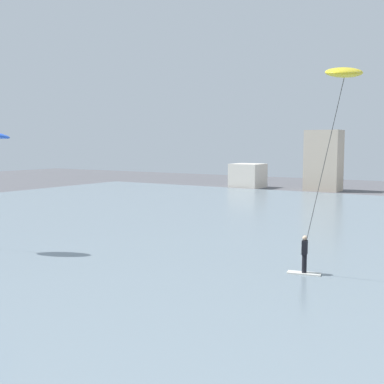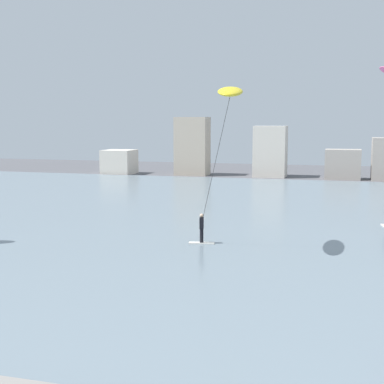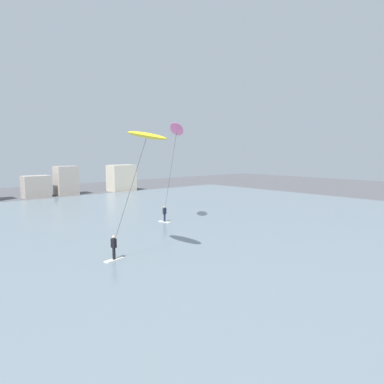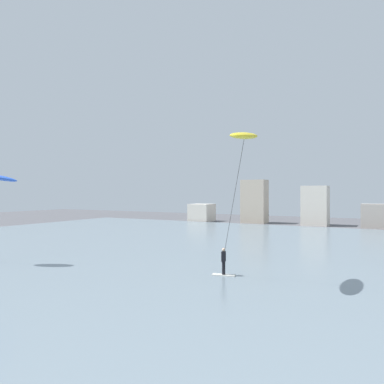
% 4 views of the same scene
% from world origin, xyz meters
% --- Properties ---
extents(water_bay, '(84.00, 52.00, 0.10)m').
position_xyz_m(water_bay, '(0.00, 31.27, 0.05)').
color(water_bay, slate).
rests_on(water_bay, ground).
extents(far_shore_buildings, '(46.67, 4.80, 7.20)m').
position_xyz_m(far_shore_buildings, '(0.29, 60.11, 2.65)').
color(far_shore_buildings, beige).
rests_on(far_shore_buildings, ground).
extents(kitesurfer_yellow, '(3.30, 3.81, 8.57)m').
position_xyz_m(kitesurfer_yellow, '(0.55, 21.65, 7.63)').
color(kitesurfer_yellow, silver).
rests_on(kitesurfer_yellow, water_bay).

